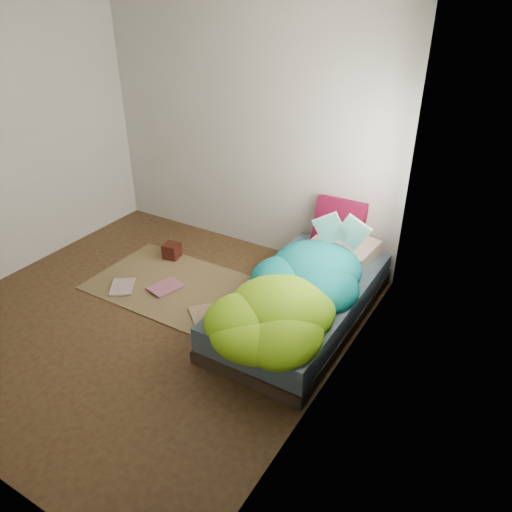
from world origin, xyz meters
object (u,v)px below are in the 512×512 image
Objects in this scene: pillow_magenta at (339,223)px; floor_book_a at (111,287)px; wooden_box at (172,251)px; floor_book_b at (159,283)px; open_book at (342,221)px; bed at (302,304)px.

pillow_magenta reaches higher than floor_book_a.
pillow_magenta is 1.86m from wooden_box.
floor_book_b is at bearing -143.14° from pillow_magenta.
floor_book_a is 0.98× the size of floor_book_b.
open_book is 2.61× the size of wooden_box.
pillow_magenta is 1.54× the size of floor_book_b.
pillow_magenta is at bearing 53.13° from floor_book_b.
wooden_box is 0.51× the size of floor_book_b.
open_book reaches higher than floor_book_b.
wooden_box is at bearing 130.08° from floor_book_b.
open_book is 1.94m from floor_book_b.
bed is at bearing -8.69° from wooden_box.
open_book is 2.00m from wooden_box.
open_book reaches higher than bed.
bed is 0.83m from open_book.
wooden_box is at bearing -160.68° from pillow_magenta.
open_book is 1.38× the size of floor_book_a.
wooden_box is (-1.68, -0.64, -0.49)m from pillow_magenta.
open_book is at bearing -68.09° from pillow_magenta.
pillow_magenta is 0.48m from open_book.
bed is at bearing 23.75° from floor_book_b.
wooden_box is 0.56m from floor_book_b.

